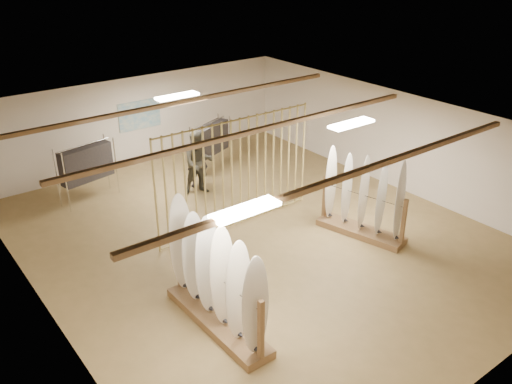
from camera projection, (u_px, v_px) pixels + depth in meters
floor at (256, 236)px, 13.24m from camera, size 12.00×12.00×0.00m
ceiling at (256, 127)px, 12.04m from camera, size 12.00×12.00×0.00m
wall_back at (140, 121)px, 16.94m from camera, size 12.00×0.00×12.00m
wall_front at (492, 313)px, 8.33m from camera, size 12.00×0.00×12.00m
wall_left at (39, 253)px, 9.89m from camera, size 0.00×12.00×12.00m
wall_right at (396, 140)px, 15.38m from camera, size 0.00×12.00×12.00m
ceiling_slats at (256, 131)px, 12.07m from camera, size 9.50×6.12×0.10m
light_panels at (256, 130)px, 12.06m from camera, size 1.20×0.35×0.06m
bamboo_partition at (236, 173)px, 13.21m from camera, size 4.45×0.05×2.78m
poster at (140, 115)px, 16.84m from camera, size 1.40×0.03×0.90m
rack_left at (216, 291)px, 9.91m from camera, size 0.63×2.76×2.22m
rack_right at (362, 208)px, 13.03m from camera, size 1.11×2.30×2.12m
clothing_rack_a at (86, 164)px, 14.61m from camera, size 1.53×0.68×1.67m
clothing_rack_b at (211, 139)px, 16.47m from camera, size 1.44×0.90×1.62m
shopper_a at (197, 155)px, 15.48m from camera, size 0.80×0.62×1.95m
shopper_b at (199, 159)px, 15.04m from camera, size 1.20×1.06×2.09m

